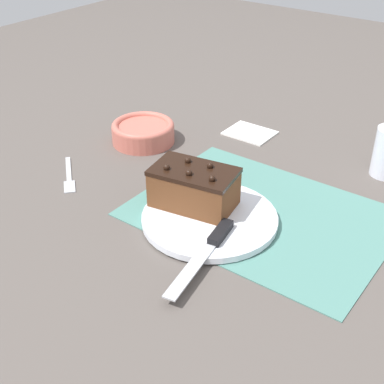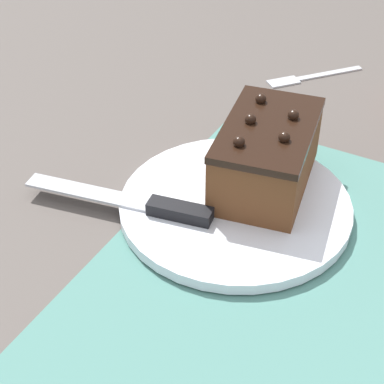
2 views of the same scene
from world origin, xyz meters
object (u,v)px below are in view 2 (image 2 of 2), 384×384
object	(u,v)px
serving_knife	(148,206)
dessert_fork	(307,77)
chocolate_cake	(267,155)
cake_plate	(235,206)

from	to	relation	value
serving_knife	dessert_fork	xyz separation A→B (m)	(0.38, -0.03, -0.02)
dessert_fork	serving_knife	bearing A→B (deg)	125.81
serving_knife	dessert_fork	distance (m)	0.38
chocolate_cake	serving_knife	size ratio (longest dim) A/B	0.78
chocolate_cake	dessert_fork	size ratio (longest dim) A/B	1.34
cake_plate	dessert_fork	size ratio (longest dim) A/B	1.99
chocolate_cake	cake_plate	bearing A→B (deg)	163.52
dessert_fork	cake_plate	bearing A→B (deg)	137.95
serving_knife	dessert_fork	world-z (taller)	serving_knife
chocolate_cake	dessert_fork	bearing A→B (deg)	10.99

